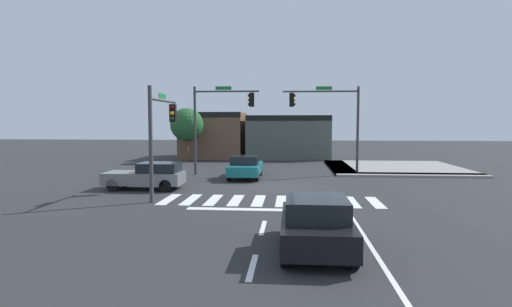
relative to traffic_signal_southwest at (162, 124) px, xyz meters
The scene contains 13 objects.
ground_plane 7.38m from the traffic_signal_southwest, 34.83° to the left, with size 120.00×120.00×0.00m, color #2B2B2D.
crosswalk_near 6.43m from the traffic_signal_southwest, ahead, with size 10.07×2.83×0.01m.
lane_markings 10.68m from the traffic_signal_southwest, 49.99° to the right, with size 6.80×18.75×0.01m.
bike_detector_marking 9.40m from the traffic_signal_southwest, 36.78° to the right, with size 1.00×1.00×0.01m.
curb_corner_northeast 19.37m from the traffic_signal_southwest, 43.53° to the left, with size 10.00×10.60×0.15m.
storefront_row 23.10m from the traffic_signal_southwest, 83.81° to the left, with size 14.74×6.76×4.58m.
traffic_signal_southwest is the anchor object (origin of this frame).
traffic_signal_northwest 8.76m from the traffic_signal_southwest, 81.24° to the left, with size 4.52×0.32×6.05m.
traffic_signal_northeast 13.09m from the traffic_signal_southwest, 47.06° to the left, with size 5.27×0.32×6.08m.
car_teal 8.24m from the traffic_signal_southwest, 64.49° to the left, with size 1.94×4.41×1.46m.
car_gray 3.72m from the traffic_signal_southwest, 125.22° to the left, with size 4.17×1.84×1.45m.
car_black 11.17m from the traffic_signal_southwest, 49.74° to the right, with size 1.94×4.25×1.54m.
roadside_tree 17.99m from the traffic_signal_southwest, 100.17° to the left, with size 2.99×2.99×4.90m.
Camera 1 is at (0.95, -23.86, 3.65)m, focal length 29.75 mm.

